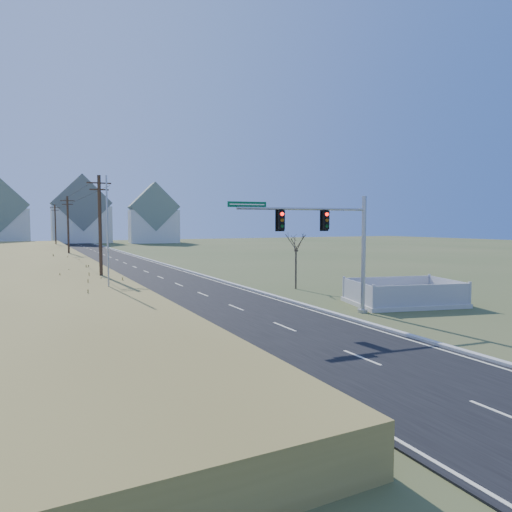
{
  "coord_description": "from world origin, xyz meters",
  "views": [
    {
      "loc": [
        -11.58,
        -21.77,
        5.3
      ],
      "look_at": [
        0.43,
        2.06,
        3.4
      ],
      "focal_mm": 32.0,
      "sensor_mm": 36.0,
      "label": 1
    }
  ],
  "objects_px": {
    "open_sign": "(377,303)",
    "traffic_signal_mast": "(336,241)",
    "bare_tree": "(296,241)",
    "flagpole": "(108,255)",
    "fence_enclosure": "(404,300)"
  },
  "relations": [
    {
      "from": "open_sign",
      "to": "bare_tree",
      "type": "relative_size",
      "value": 0.12
    },
    {
      "from": "traffic_signal_mast",
      "to": "fence_enclosure",
      "type": "bearing_deg",
      "value": 13.67
    },
    {
      "from": "fence_enclosure",
      "to": "open_sign",
      "type": "bearing_deg",
      "value": -159.44
    },
    {
      "from": "fence_enclosure",
      "to": "open_sign",
      "type": "xyz_separation_m",
      "value": [
        -2.48,
        -0.27,
        0.02
      ]
    },
    {
      "from": "flagpole",
      "to": "open_sign",
      "type": "bearing_deg",
      "value": -28.36
    },
    {
      "from": "traffic_signal_mast",
      "to": "fence_enclosure",
      "type": "xyz_separation_m",
      "value": [
        6.09,
        0.78,
        -3.97
      ]
    },
    {
      "from": "traffic_signal_mast",
      "to": "open_sign",
      "type": "xyz_separation_m",
      "value": [
        3.61,
        0.52,
        -3.95
      ]
    },
    {
      "from": "traffic_signal_mast",
      "to": "bare_tree",
      "type": "xyz_separation_m",
      "value": [
        3.47,
        10.0,
        -0.38
      ]
    },
    {
      "from": "fence_enclosure",
      "to": "flagpole",
      "type": "bearing_deg",
      "value": 170.3
    },
    {
      "from": "fence_enclosure",
      "to": "bare_tree",
      "type": "relative_size",
      "value": 1.61
    },
    {
      "from": "flagpole",
      "to": "traffic_signal_mast",
      "type": "bearing_deg",
      "value": -37.12
    },
    {
      "from": "open_sign",
      "to": "flagpole",
      "type": "relative_size",
      "value": 0.07
    },
    {
      "from": "bare_tree",
      "to": "flagpole",
      "type": "bearing_deg",
      "value": -174.69
    },
    {
      "from": "fence_enclosure",
      "to": "open_sign",
      "type": "height_order",
      "value": "fence_enclosure"
    },
    {
      "from": "open_sign",
      "to": "traffic_signal_mast",
      "type": "bearing_deg",
      "value": -161.1
    }
  ]
}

